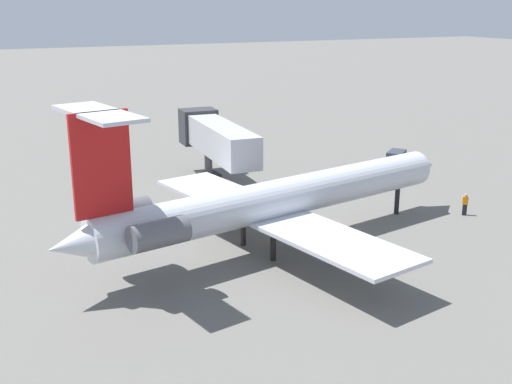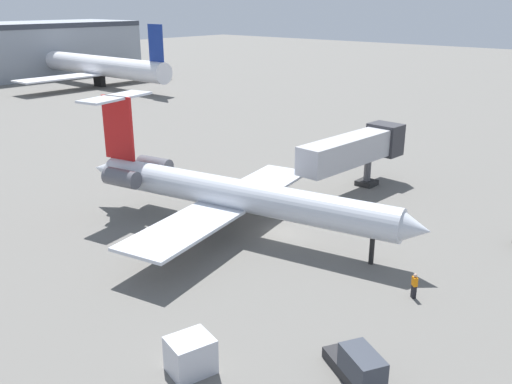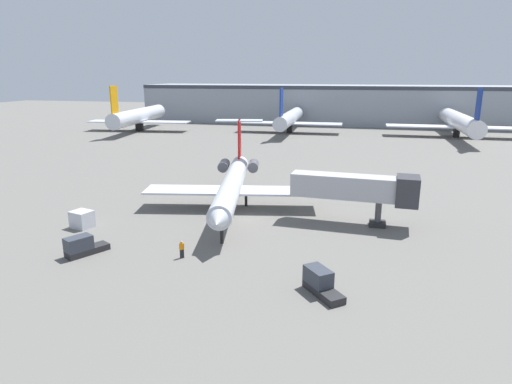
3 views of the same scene
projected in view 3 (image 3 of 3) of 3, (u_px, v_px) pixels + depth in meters
The scene contains 11 objects.
ground_plane at pixel (241, 219), 52.49m from camera, with size 400.00×400.00×0.10m, color #66635E.
regional_jet at pixel (233, 182), 55.64m from camera, with size 22.63×30.14×10.10m.
jet_bridge at pixel (362, 188), 49.37m from camera, with size 14.12×3.77×5.90m.
ground_crew_marshaller at pixel (182, 249), 40.98m from camera, with size 0.46×0.47×1.69m.
baggage_tug_lead at pixel (320, 283), 34.45m from camera, with size 3.62×3.98×1.90m.
baggage_tug_trailing at pixel (83, 246), 41.69m from camera, with size 3.16×4.18×1.90m.
cargo_container_uld at pixel (82, 219), 49.15m from camera, with size 2.60×2.39×1.90m.
terminal_building at pixel (326, 104), 153.65m from camera, with size 126.83×22.34×12.87m.
parked_airliner_west_end at pixel (138, 116), 131.31m from camera, with size 30.73×36.24×13.65m.
parked_airliner_west_mid at pixel (290, 118), 127.28m from camera, with size 30.09×35.73×13.18m.
parked_airliner_centre at pixel (458, 121), 118.03m from camera, with size 36.81×43.81×13.64m.
Camera 3 is at (13.64, -48.01, 16.60)m, focal length 31.00 mm.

